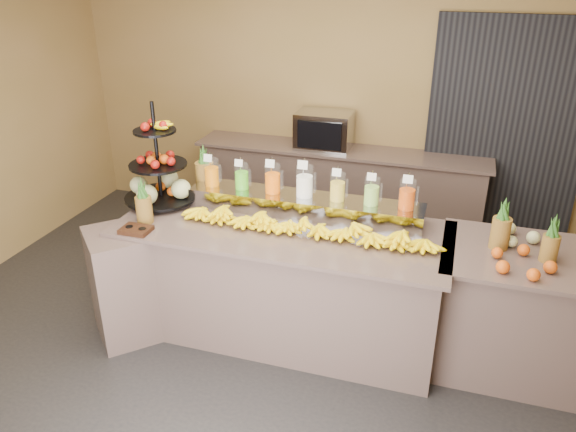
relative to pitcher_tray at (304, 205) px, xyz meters
The scene contains 20 objects.
ground 1.16m from the pitcher_tray, 98.72° to the right, with size 6.00×6.00×0.00m, color black.
room_envelope 0.90m from the pitcher_tray, 64.49° to the left, with size 6.04×5.02×2.82m.
buffet_counter 0.66m from the pitcher_tray, 122.55° to the right, with size 2.75×1.25×0.93m.
right_counter 1.71m from the pitcher_tray, ahead, with size 1.08×0.88×0.93m.
back_ledge 1.76m from the pitcher_tray, 93.05° to the left, with size 3.10×0.55×0.93m.
pitcher_tray is the anchor object (origin of this frame).
juice_pitcher_orange_a 0.80m from the pitcher_tray, behind, with size 0.12×0.12×0.29m.
juice_pitcher_green 0.55m from the pitcher_tray, behind, with size 0.11×0.12×0.27m.
juice_pitcher_orange_b 0.31m from the pitcher_tray, behind, with size 0.12×0.13×0.30m.
juice_pitcher_milk 0.18m from the pitcher_tray, 100.13° to the right, with size 0.13×0.14×0.32m.
juice_pitcher_lemon 0.31m from the pitcher_tray, ahead, with size 0.12×0.12×0.29m.
juice_pitcher_lime 0.55m from the pitcher_tray, ahead, with size 0.12×0.12×0.28m.
juice_pitcher_orange_c 0.80m from the pitcher_tray, ahead, with size 0.12×0.13×0.29m.
banana_heap 0.32m from the pitcher_tray, 73.02° to the right, with size 1.95×0.18×0.16m.
fruit_stand 1.16m from the pitcher_tray, behind, with size 0.62×0.62×0.84m.
condiment_caddy 1.29m from the pitcher_tray, 148.14° to the right, with size 0.22×0.16×0.03m, color #321B0D.
pineapple_left_a 1.23m from the pitcher_tray, 155.26° to the right, with size 0.12×0.12×0.37m.
pineapple_left_b 0.92m from the pitcher_tray, behind, with size 0.16×0.16×0.45m.
right_fruit_pile 1.60m from the pitcher_tray, ahead, with size 0.43×0.41×0.23m.
oven_warmer 1.69m from the pitcher_tray, 99.01° to the left, with size 0.57×0.40×0.38m, color gray.
Camera 1 is at (1.18, -3.28, 2.79)m, focal length 35.00 mm.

